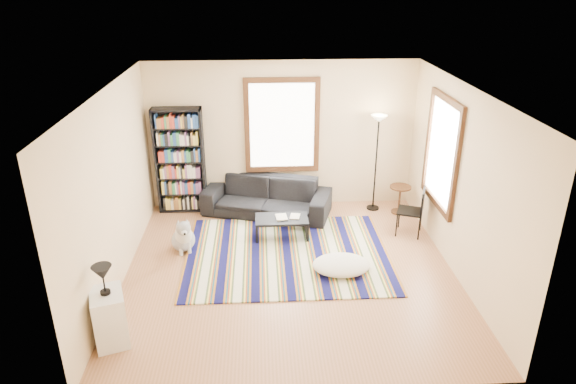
{
  "coord_description": "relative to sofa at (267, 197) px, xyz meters",
  "views": [
    {
      "loc": [
        -0.41,
        -6.78,
        4.23
      ],
      "look_at": [
        0.0,
        0.5,
        1.1
      ],
      "focal_mm": 32.0,
      "sensor_mm": 36.0,
      "label": 1
    }
  ],
  "objects": [
    {
      "name": "wall_front",
      "position": [
        0.31,
        -4.6,
        1.06
      ],
      "size": [
        5.0,
        0.1,
        2.8
      ],
      "primitive_type": "cube",
      "color": "#D3B98E",
      "rests_on": "floor"
    },
    {
      "name": "floor",
      "position": [
        0.31,
        -2.05,
        -0.39
      ],
      "size": [
        5.0,
        5.0,
        0.1
      ],
      "primitive_type": "cube",
      "color": "#AA714D",
      "rests_on": "ground"
    },
    {
      "name": "bookshelf",
      "position": [
        -1.6,
        0.27,
        0.66
      ],
      "size": [
        0.9,
        0.3,
        2.0
      ],
      "primitive_type": "cube",
      "color": "black",
      "rests_on": "floor"
    },
    {
      "name": "table_lamp",
      "position": [
        -1.99,
        -3.57,
        0.55
      ],
      "size": [
        0.3,
        0.3,
        0.38
      ],
      "primitive_type": null,
      "rotation": [
        0.0,
        0.0,
        -0.29
      ],
      "color": "black",
      "rests_on": "white_cabinet"
    },
    {
      "name": "wall_back",
      "position": [
        0.31,
        0.5,
        1.06
      ],
      "size": [
        5.0,
        0.1,
        2.8
      ],
      "primitive_type": "cube",
      "color": "#D3B98E",
      "rests_on": "floor"
    },
    {
      "name": "book_b",
      "position": [
        0.39,
        -0.9,
        0.03
      ],
      "size": [
        0.2,
        0.25,
        0.02
      ],
      "primitive_type": "imported",
      "rotation": [
        0.0,
        0.0,
        -0.19
      ],
      "color": "beige",
      "rests_on": "coffee_table"
    },
    {
      "name": "folding_chair",
      "position": [
        2.46,
        -0.95,
        0.09
      ],
      "size": [
        0.54,
        0.53,
        0.86
      ],
      "primitive_type": "cube",
      "rotation": [
        0.0,
        0.0,
        -0.38
      ],
      "color": "black",
      "rests_on": "floor"
    },
    {
      "name": "floor_cushion",
      "position": [
        1.1,
        -2.12,
        -0.23
      ],
      "size": [
        1.03,
        0.86,
        0.22
      ],
      "primitive_type": "ellipsoid",
      "rotation": [
        0.0,
        0.0,
        -0.25
      ],
      "color": "silver",
      "rests_on": "floor"
    },
    {
      "name": "white_cabinet",
      "position": [
        -1.99,
        -3.57,
        0.01
      ],
      "size": [
        0.52,
        0.59,
        0.7
      ],
      "primitive_type": "cube",
      "rotation": [
        0.0,
        0.0,
        0.32
      ],
      "color": "white",
      "rests_on": "floor"
    },
    {
      "name": "ceiling",
      "position": [
        0.31,
        -2.05,
        2.51
      ],
      "size": [
        5.0,
        5.0,
        0.1
      ],
      "primitive_type": "cube",
      "color": "white",
      "rests_on": "floor"
    },
    {
      "name": "wall_left",
      "position": [
        -2.24,
        -2.05,
        1.06
      ],
      "size": [
        0.1,
        5.0,
        2.8
      ],
      "primitive_type": "cube",
      "color": "#D3B98E",
      "rests_on": "floor"
    },
    {
      "name": "rug",
      "position": [
        0.3,
        -1.57,
        -0.33
      ],
      "size": [
        3.27,
        2.62,
        0.02
      ],
      "primitive_type": "cube",
      "color": "#0C0C3D",
      "rests_on": "floor"
    },
    {
      "name": "window_back",
      "position": [
        0.31,
        0.42,
        1.26
      ],
      "size": [
        1.2,
        0.06,
        1.6
      ],
      "primitive_type": "cube",
      "color": "white",
      "rests_on": "wall_back"
    },
    {
      "name": "wall_right",
      "position": [
        2.86,
        -2.05,
        1.06
      ],
      "size": [
        0.1,
        5.0,
        2.8
      ],
      "primitive_type": "cube",
      "color": "#D3B98E",
      "rests_on": "floor"
    },
    {
      "name": "window_right",
      "position": [
        2.78,
        -1.25,
        1.26
      ],
      "size": [
        0.06,
        1.2,
        1.6
      ],
      "primitive_type": "cube",
      "color": "white",
      "rests_on": "wall_right"
    },
    {
      "name": "coffee_table",
      "position": [
        0.24,
        -0.95,
        -0.16
      ],
      "size": [
        1.0,
        0.73,
        0.36
      ],
      "primitive_type": "cube",
      "rotation": [
        0.0,
        0.0,
        -0.28
      ],
      "color": "black",
      "rests_on": "floor"
    },
    {
      "name": "book_a",
      "position": [
        0.14,
        -0.95,
        0.03
      ],
      "size": [
        0.27,
        0.21,
        0.02
      ],
      "primitive_type": "imported",
      "rotation": [
        0.0,
        0.0,
        0.1
      ],
      "color": "beige",
      "rests_on": "coffee_table"
    },
    {
      "name": "side_table",
      "position": [
        2.51,
        -0.1,
        -0.07
      ],
      "size": [
        0.41,
        0.41,
        0.54
      ],
      "primitive_type": "cylinder",
      "rotation": [
        0.0,
        0.0,
        0.03
      ],
      "color": "#412310",
      "rests_on": "floor"
    },
    {
      "name": "sofa",
      "position": [
        0.0,
        0.0,
        0.0
      ],
      "size": [
        2.52,
        1.57,
        0.69
      ],
      "primitive_type": "imported",
      "rotation": [
        0.0,
        0.0,
        -0.3
      ],
      "color": "black",
      "rests_on": "floor"
    },
    {
      "name": "floor_lamp",
      "position": [
        2.06,
        0.1,
        0.59
      ],
      "size": [
        0.35,
        0.35,
        1.86
      ],
      "primitive_type": null,
      "rotation": [
        0.0,
        0.0,
        -0.18
      ],
      "color": "black",
      "rests_on": "floor"
    },
    {
      "name": "dog",
      "position": [
        -1.4,
        -1.31,
        -0.04
      ],
      "size": [
        0.57,
        0.69,
        0.6
      ],
      "primitive_type": null,
      "rotation": [
        0.0,
        0.0,
        0.25
      ],
      "color": "silver",
      "rests_on": "floor"
    }
  ]
}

